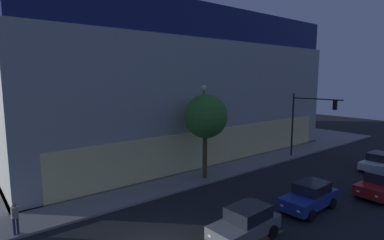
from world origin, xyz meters
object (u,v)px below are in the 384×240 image
street_lamp_sidewalk (204,120)px  sidewalk_tree (206,116)px  pedestrian_waiting (15,215)px  modern_building (144,85)px  car_white (379,162)px  car_grey (246,223)px  car_red (382,184)px  traffic_light_far_corner (307,115)px  car_blue (310,196)px

street_lamp_sidewalk → sidewalk_tree: size_ratio=1.11×
street_lamp_sidewalk → pedestrian_waiting: street_lamp_sidewalk is taller
modern_building → car_white: modern_building is taller
modern_building → sidewalk_tree: size_ratio=5.08×
pedestrian_waiting → car_grey: (9.47, -7.79, -0.31)m
street_lamp_sidewalk → car_red: street_lamp_sidewalk is taller
traffic_light_far_corner → car_white: (1.83, -6.34, -3.82)m
street_lamp_sidewalk → car_blue: (1.39, -8.91, -4.14)m
street_lamp_sidewalk → car_blue: street_lamp_sidewalk is taller
modern_building → pedestrian_waiting: modern_building is taller
street_lamp_sidewalk → car_white: size_ratio=1.86×
traffic_light_far_corner → street_lamp_sidewalk: 12.41m
street_lamp_sidewalk → car_white: 16.91m
traffic_light_far_corner → sidewalk_tree: (-12.31, 1.69, 0.71)m
car_red → sidewalk_tree: bearing=125.6°
modern_building → street_lamp_sidewalk: modern_building is taller
pedestrian_waiting → modern_building: bearing=44.2°
car_blue → car_red: (6.12, -2.01, 0.02)m
street_lamp_sidewalk → pedestrian_waiting: size_ratio=4.39×
modern_building → car_grey: bearing=-108.4°
modern_building → traffic_light_far_corner: 20.47m
pedestrian_waiting → car_grey: bearing=-39.5°
traffic_light_far_corner → car_blue: 13.38m
traffic_light_far_corner → car_white: size_ratio=1.61×
car_red → street_lamp_sidewalk: bearing=124.5°
car_grey → car_blue: 5.99m
modern_building → car_grey: 27.34m
street_lamp_sidewalk → sidewalk_tree: street_lamp_sidewalk is taller
car_grey → modern_building: bearing=71.6°
car_red → pedestrian_waiting: bearing=155.3°
car_blue → car_white: 12.69m
street_lamp_sidewalk → sidewalk_tree: bearing=-100.9°
traffic_light_far_corner → car_red: traffic_light_far_corner is taller
modern_building → car_white: (10.29, -24.75, -6.70)m
car_red → modern_building: bearing=97.8°
traffic_light_far_corner → car_grey: bearing=-158.2°
sidewalk_tree → car_grey: (-4.54, -8.44, -4.44)m
sidewalk_tree → car_grey: size_ratio=1.67×
modern_building → car_red: size_ratio=8.00×
traffic_light_far_corner → pedestrian_waiting: (-26.31, 1.04, -3.43)m
car_blue → sidewalk_tree: bearing=99.6°
street_lamp_sidewalk → car_grey: bearing=-117.7°
street_lamp_sidewalk → pedestrian_waiting: bearing=-176.0°
street_lamp_sidewalk → car_grey: 10.74m
street_lamp_sidewalk → car_blue: size_ratio=1.74×
pedestrian_waiting → car_blue: size_ratio=0.40×
modern_building → car_grey: (-8.38, -25.17, -6.61)m
car_grey → car_white: car_grey is taller
pedestrian_waiting → car_red: pedestrian_waiting is taller
pedestrian_waiting → car_blue: (15.46, -7.92, -0.31)m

